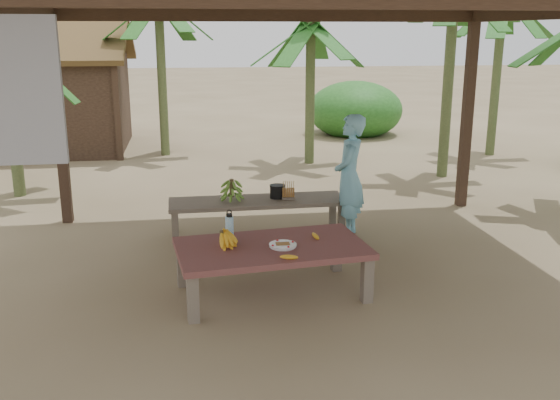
{
  "coord_description": "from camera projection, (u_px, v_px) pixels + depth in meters",
  "views": [
    {
      "loc": [
        -1.17,
        -6.09,
        2.48
      ],
      "look_at": [
        -0.24,
        0.05,
        0.8
      ],
      "focal_mm": 40.0,
      "sensor_mm": 36.0,
      "label": 1
    }
  ],
  "objects": [
    {
      "name": "work_table",
      "position": [
        272.0,
        252.0,
        6.0
      ],
      "size": [
        1.9,
        1.2,
        0.5
      ],
      "rotation": [
        0.0,
        0.0,
        0.11
      ],
      "color": "brown",
      "rests_on": "ground"
    },
    {
      "name": "loose_banana_side",
      "position": [
        316.0,
        236.0,
        6.18
      ],
      "size": [
        0.09,
        0.15,
        0.04
      ],
      "primitive_type": "ellipsoid",
      "rotation": [
        0.0,
        0.0,
        0.36
      ],
      "color": "yellow",
      "rests_on": "work_table"
    },
    {
      "name": "loose_banana_front",
      "position": [
        289.0,
        257.0,
        5.6
      ],
      "size": [
        0.18,
        0.08,
        0.04
      ],
      "primitive_type": "ellipsoid",
      "rotation": [
        0.0,
        0.0,
        1.77
      ],
      "color": "yellow",
      "rests_on": "work_table"
    },
    {
      "name": "cooking_pot",
      "position": [
        277.0,
        192.0,
        7.86
      ],
      "size": [
        0.19,
        0.19,
        0.16
      ],
      "primitive_type": "cylinder",
      "color": "black",
      "rests_on": "bench"
    },
    {
      "name": "water_flask",
      "position": [
        230.0,
        227.0,
        6.12
      ],
      "size": [
        0.08,
        0.08,
        0.3
      ],
      "color": "#4399D1",
      "rests_on": "work_table"
    },
    {
      "name": "hut",
      "position": [
        28.0,
        98.0,
        13.33
      ],
      "size": [
        4.4,
        3.43,
        2.85
      ],
      "color": "black",
      "rests_on": "ground"
    },
    {
      "name": "banana_plant_w",
      "position": [
        5.0,
        60.0,
        9.23
      ],
      "size": [
        1.8,
        1.8,
        2.55
      ],
      "color": "#596638",
      "rests_on": "ground"
    },
    {
      "name": "banana_plant_n",
      "position": [
        311.0,
        37.0,
        11.58
      ],
      "size": [
        1.8,
        1.8,
        2.86
      ],
      "color": "#596638",
      "rests_on": "ground"
    },
    {
      "name": "ground",
      "position": [
        303.0,
        273.0,
        6.63
      ],
      "size": [
        80.0,
        80.0,
        0.0
      ],
      "primitive_type": "plane",
      "color": "brown",
      "rests_on": "ground"
    },
    {
      "name": "banana_plant_nw",
      "position": [
        159.0,
        12.0,
        12.27
      ],
      "size": [
        1.8,
        1.8,
        3.35
      ],
      "color": "#596638",
      "rests_on": "ground"
    },
    {
      "name": "skewer_rack",
      "position": [
        288.0,
        190.0,
        7.78
      ],
      "size": [
        0.18,
        0.08,
        0.24
      ],
      "primitive_type": null,
      "rotation": [
        0.0,
        0.0,
        0.01
      ],
      "color": "#A57F47",
      "rests_on": "bench"
    },
    {
      "name": "green_banana_stalk",
      "position": [
        232.0,
        190.0,
        7.71
      ],
      "size": [
        0.26,
        0.26,
        0.29
      ],
      "primitive_type": null,
      "rotation": [
        0.0,
        0.0,
        0.01
      ],
      "color": "#598C2D",
      "rests_on": "bench"
    },
    {
      "name": "bench",
      "position": [
        258.0,
        204.0,
        7.81
      ],
      "size": [
        2.21,
        0.63,
        0.45
      ],
      "rotation": [
        0.0,
        0.0,
        0.01
      ],
      "color": "brown",
      "rests_on": "ground"
    },
    {
      "name": "woman",
      "position": [
        349.0,
        177.0,
        7.64
      ],
      "size": [
        0.55,
        0.66,
        1.53
      ],
      "primitive_type": "imported",
      "rotation": [
        0.0,
        0.0,
        -1.96
      ],
      "color": "#6DB4CE",
      "rests_on": "ground"
    },
    {
      "name": "ripe_banana_bunch",
      "position": [
        222.0,
        238.0,
        5.93
      ],
      "size": [
        0.31,
        0.27,
        0.17
      ],
      "primitive_type": null,
      "rotation": [
        0.0,
        0.0,
        -0.11
      ],
      "color": "yellow",
      "rests_on": "work_table"
    },
    {
      "name": "plate",
      "position": [
        283.0,
        245.0,
        5.92
      ],
      "size": [
        0.26,
        0.26,
        0.04
      ],
      "color": "white",
      "rests_on": "work_table"
    },
    {
      "name": "banana_plant_far",
      "position": [
        502.0,
        11.0,
        12.28
      ],
      "size": [
        1.8,
        1.8,
        3.37
      ],
      "color": "#596638",
      "rests_on": "ground"
    }
  ]
}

